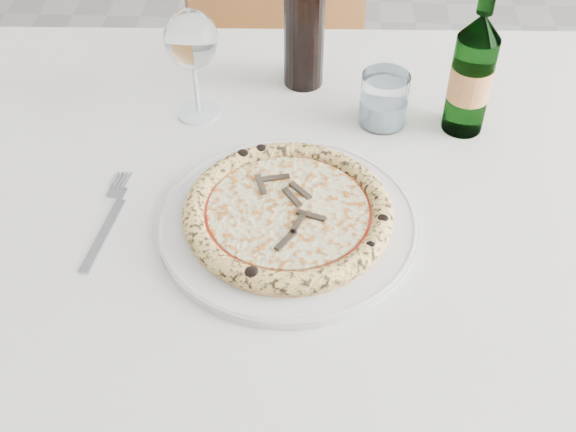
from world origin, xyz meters
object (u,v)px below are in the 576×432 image
Objects in this scene: wine_glass at (191,42)px; tumbler at (384,102)px; beer_bottle at (472,74)px; wine_bottle at (304,20)px; plate at (288,222)px; pizza at (288,213)px; chair_far at (295,45)px; dining_table at (291,221)px.

tumbler is at bearing -1.40° from wine_glass.
wine_bottle is (-0.25, 0.12, 0.02)m from beer_bottle.
plate is 1.42× the size of beer_bottle.
beer_bottle is at bearing -2.27° from wine_glass.
plate is at bearing -91.52° from wine_bottle.
pizza is 0.32m from wine_glass.
dining_table is at bearing -88.17° from chair_far.
plate is at bearing -88.39° from chair_far.
chair_far is at bearing 93.85° from wine_bottle.
wine_glass reaches higher than tumbler.
plate is at bearing -138.05° from beer_bottle.
wine_glass is (-0.16, 0.15, 0.22)m from dining_table.
chair_far reaches higher than plate.
pizza is 1.03× the size of wine_bottle.
wine_glass is at bearing 178.60° from tumbler.
tumbler is (0.14, 0.25, 0.01)m from pizza.
wine_bottle is at bearing 30.94° from wine_glass.
chair_far is 3.42× the size of wine_bottle.
pizza is 1.14× the size of beer_bottle.
beer_bottle is (0.26, 0.24, 0.09)m from plate.
wine_bottle is (0.01, 0.35, 0.09)m from pizza.
tumbler is 0.34× the size of beer_bottle.
wine_bottle is at bearing -86.15° from chair_far.
chair_far is at bearing 105.12° from tumbler.
beer_bottle is (0.26, 0.24, 0.07)m from pizza.
chair_far reaches higher than tumbler.
beer_bottle reaches higher than plate.
pizza is at bearing -91.52° from wine_bottle.
beer_bottle is 0.91× the size of wine_bottle.
plate reaches higher than dining_table.
beer_bottle is at bearing 41.95° from pizza.
chair_far reaches higher than dining_table.
wine_bottle is at bearing 88.48° from plate.
chair_far is at bearing 77.36° from wine_glass.
dining_table is 17.56× the size of tumbler.
tumbler is 0.19m from wine_bottle.
dining_table is at bearing -133.45° from tumbler.
plate is 0.28m from tumbler.
chair_far is at bearing 115.22° from beer_bottle.
wine_glass is at bearing 121.76° from pizza.
dining_table is 5.47× the size of wine_bottle.
plate is 0.37m from beer_bottle.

